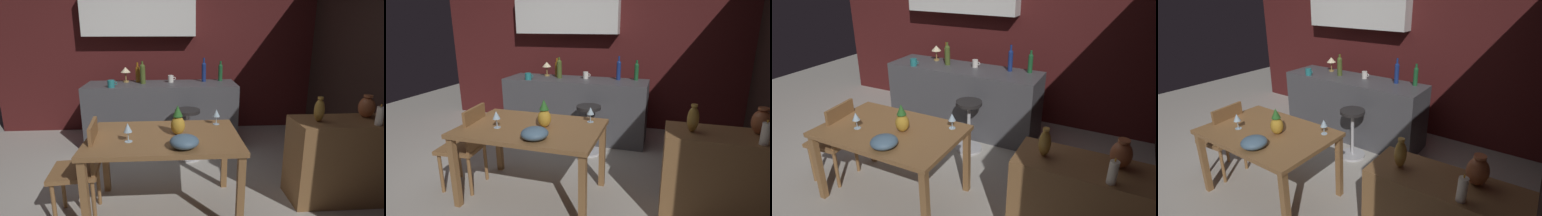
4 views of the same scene
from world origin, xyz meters
The scene contains 20 objects.
ground_plane centered at (0.00, 0.00, 0.00)m, with size 9.00×9.00×0.00m, color #B7B2A8.
wall_kitchen_back centered at (-0.06, 2.08, 1.41)m, with size 5.20×0.33×2.60m.
dining_table centered at (0.10, -0.31, 0.65)m, with size 1.33×0.86×0.74m.
kitchen_counter centered at (0.03, 1.34, 0.45)m, with size 2.10×0.60×0.90m, color #4C4C51.
chair_near_window centered at (-0.62, -0.35, 0.49)m, with size 0.44×0.44×0.88m.
bar_stool centered at (0.37, 0.82, 0.35)m, with size 0.34×0.34×0.66m.
wine_glass_left centered at (0.61, -0.02, 0.85)m, with size 0.07×0.07×0.15m.
wine_glass_right centered at (-0.19, -0.43, 0.86)m, with size 0.07×0.07×0.16m.
pineapple_centerpiece centered at (0.22, -0.28, 0.85)m, with size 0.13×0.13×0.27m.
fruit_bowl centered at (0.27, -0.60, 0.79)m, with size 0.23×0.23×0.11m, color slate.
wine_bottle_amber centered at (-0.31, 1.48, 1.03)m, with size 0.06×0.06×0.28m.
wine_bottle_olive centered at (-0.23, 1.36, 1.05)m, with size 0.07×0.07×0.31m.
wine_bottle_cobalt centered at (0.64, 1.47, 1.05)m, with size 0.06×0.06×0.34m.
wine_bottle_green centered at (0.89, 1.52, 1.04)m, with size 0.06×0.06×0.29m.
cup_white centered at (0.16, 1.43, 0.95)m, with size 0.11×0.08×0.10m.
cup_teal centered at (-0.62, 1.11, 0.95)m, with size 0.13×0.09×0.10m.
counter_lamp centered at (-0.48, 1.49, 1.06)m, with size 0.14×0.14×0.22m.
pillar_candle_tall centered at (2.02, -0.38, 0.90)m, with size 0.06×0.06×0.19m.
vase_brass centered at (1.53, -0.25, 0.93)m, with size 0.09×0.09×0.23m.
vase_copper centered at (2.05, -0.15, 0.92)m, with size 0.15×0.15×0.22m.
Camera 4 is at (2.30, -2.02, 2.04)m, focal length 27.45 mm.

